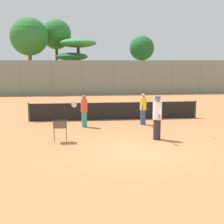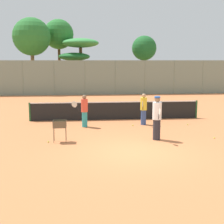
{
  "view_description": "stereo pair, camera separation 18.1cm",
  "coord_description": "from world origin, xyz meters",
  "views": [
    {
      "loc": [
        -2.19,
        -11.24,
        3.44
      ],
      "look_at": [
        -0.53,
        3.38,
        1.0
      ],
      "focal_mm": 50.0,
      "sensor_mm": 36.0,
      "label": 1
    },
    {
      "loc": [
        -2.01,
        -11.25,
        3.44
      ],
      "look_at": [
        -0.53,
        3.38,
        1.0
      ],
      "focal_mm": 50.0,
      "sensor_mm": 36.0,
      "label": 2
    }
  ],
  "objects": [
    {
      "name": "tennis_ball_3",
      "position": [
        3.71,
        4.7,
        0.03
      ],
      "size": [
        0.07,
        0.07,
        0.07
      ],
      "primitive_type": "sphere",
      "color": "#D1E54C",
      "rests_on": "ground_plane"
    },
    {
      "name": "tree_0",
      "position": [
        -7.03,
        22.95,
        5.87
      ],
      "size": [
        3.96,
        3.96,
        7.89
      ],
      "color": "brown",
      "rests_on": "ground_plane"
    },
    {
      "name": "tennis_net",
      "position": [
        0.0,
        6.67,
        0.56
      ],
      "size": [
        9.94,
        0.1,
        1.07
      ],
      "color": "#26592D",
      "rests_on": "ground_plane"
    },
    {
      "name": "tree_1",
      "position": [
        -1.93,
        24.26,
        5.26
      ],
      "size": [
        4.06,
        4.06,
        5.87
      ],
      "color": "brown",
      "rests_on": "ground_plane"
    },
    {
      "name": "tree_2",
      "position": [
        -2.66,
        24.06,
        3.8
      ],
      "size": [
        3.51,
        3.51,
        4.3
      ],
      "color": "brown",
      "rests_on": "ground_plane"
    },
    {
      "name": "player_white_outfit",
      "position": [
        -1.83,
        4.81,
        0.86
      ],
      "size": [
        0.9,
        0.35,
        1.68
      ],
      "rotation": [
        0.0,
        0.0,
        2.96
      ],
      "color": "teal",
      "rests_on": "ground_plane"
    },
    {
      "name": "player_red_cap",
      "position": [
        1.35,
        5.04,
        0.87
      ],
      "size": [
        0.41,
        0.88,
        1.69
      ],
      "rotation": [
        0.0,
        0.0,
        4.41
      ],
      "color": "#334C8C",
      "rests_on": "ground_plane"
    },
    {
      "name": "tennis_ball_0",
      "position": [
        -3.41,
        1.78,
        0.03
      ],
      "size": [
        0.07,
        0.07,
        0.07
      ],
      "primitive_type": "sphere",
      "color": "#D1E54C",
      "rests_on": "ground_plane"
    },
    {
      "name": "tennis_ball_1",
      "position": [
        0.73,
        4.78,
        0.03
      ],
      "size": [
        0.07,
        0.07,
        0.07
      ],
      "primitive_type": "sphere",
      "color": "#D1E54C",
      "rests_on": "ground_plane"
    },
    {
      "name": "tennis_ball_2",
      "position": [
        3.9,
        1.73,
        0.03
      ],
      "size": [
        0.07,
        0.07,
        0.07
      ],
      "primitive_type": "sphere",
      "color": "#D1E54C",
      "rests_on": "ground_plane"
    },
    {
      "name": "player_yellow_shirt",
      "position": [
        1.28,
        1.8,
        0.99
      ],
      "size": [
        0.4,
        0.96,
        1.91
      ],
      "rotation": [
        0.0,
        0.0,
        4.67
      ],
      "color": "#26262D",
      "rests_on": "ground_plane"
    },
    {
      "name": "tree_3",
      "position": [
        -4.4,
        25.86,
        6.36
      ],
      "size": [
        3.4,
        3.4,
        8.11
      ],
      "color": "brown",
      "rests_on": "ground_plane"
    },
    {
      "name": "back_fence",
      "position": [
        0.0,
        20.29,
        1.73
      ],
      "size": [
        27.65,
        0.08,
        3.46
      ],
      "color": "gray",
      "rests_on": "ground_plane"
    },
    {
      "name": "ball_cart",
      "position": [
        -2.91,
        1.85,
        0.7
      ],
      "size": [
        0.56,
        0.41,
        0.93
      ],
      "color": "brown",
      "rests_on": "ground_plane"
    },
    {
      "name": "ground_plane",
      "position": [
        0.0,
        0.0,
        0.0
      ],
      "size": [
        80.0,
        80.0,
        0.0
      ],
      "primitive_type": "plane",
      "color": "#C67242"
    },
    {
      "name": "tree_4",
      "position": [
        5.16,
        23.77,
        4.67
      ],
      "size": [
        2.75,
        2.75,
        6.18
      ],
      "color": "brown",
      "rests_on": "ground_plane"
    }
  ]
}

